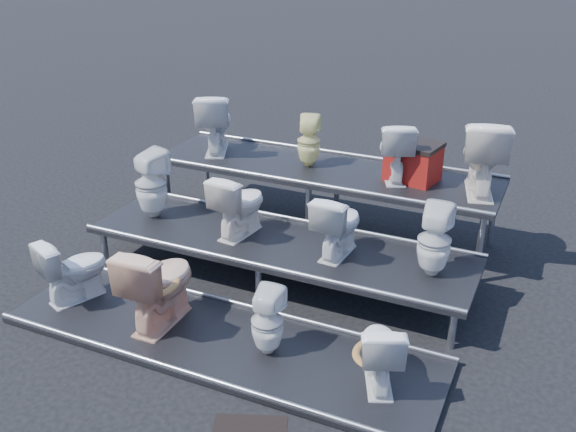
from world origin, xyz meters
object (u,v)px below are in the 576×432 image
at_px(toilet_2, 267,321).
at_px(toilet_6, 338,224).
at_px(toilet_3, 379,350).
at_px(toilet_9, 309,141).
at_px(toilet_7, 434,241).
at_px(toilet_0, 74,268).
at_px(toilet_5, 239,204).
at_px(red_crate, 413,164).
at_px(toilet_11, 483,155).
at_px(toilet_1, 159,283).
at_px(toilet_8, 215,122).
at_px(toilet_10, 395,150).
at_px(toilet_4, 151,184).

height_order(toilet_2, toilet_6, toilet_6).
relative_size(toilet_3, toilet_9, 1.04).
distance_m(toilet_2, toilet_9, 2.81).
xyz_separation_m(toilet_3, toilet_7, (0.12, 1.30, 0.44)).
xyz_separation_m(toilet_2, toilet_9, (-0.71, 2.60, 0.79)).
distance_m(toilet_0, toilet_7, 3.59).
bearing_deg(toilet_0, toilet_9, -97.34).
relative_size(toilet_6, toilet_9, 1.08).
bearing_deg(toilet_5, red_crate, -131.66).
bearing_deg(toilet_9, toilet_2, 90.31).
bearing_deg(toilet_7, toilet_11, -98.98).
bearing_deg(toilet_3, toilet_2, -22.93).
bearing_deg(toilet_3, toilet_1, -22.93).
xyz_separation_m(toilet_6, red_crate, (0.40, 1.36, 0.26)).
height_order(toilet_6, toilet_8, toilet_8).
relative_size(toilet_5, toilet_10, 1.01).
relative_size(toilet_2, toilet_6, 0.94).
distance_m(toilet_4, toilet_5, 1.14).
xyz_separation_m(toilet_11, red_crate, (-0.76, 0.06, -0.23)).
distance_m(toilet_3, toilet_7, 1.38).
relative_size(toilet_0, toilet_10, 0.98).
bearing_deg(red_crate, toilet_8, -167.99).
xyz_separation_m(toilet_5, toilet_8, (-1.05, 1.30, 0.43)).
distance_m(toilet_2, toilet_8, 3.40).
height_order(toilet_4, red_crate, red_crate).
bearing_deg(toilet_1, toilet_3, 179.09).
relative_size(toilet_10, toilet_11, 0.82).
bearing_deg(toilet_4, toilet_9, -118.96).
bearing_deg(toilet_10, toilet_7, 98.28).
bearing_deg(red_crate, toilet_10, -154.01).
bearing_deg(toilet_4, red_crate, -134.88).
relative_size(toilet_4, toilet_9, 1.28).
distance_m(toilet_1, toilet_9, 2.72).
height_order(toilet_9, red_crate, toilet_9).
xyz_separation_m(toilet_0, toilet_6, (2.34, 1.30, 0.39)).
height_order(toilet_2, toilet_8, toilet_8).
distance_m(toilet_3, toilet_8, 4.10).
distance_m(toilet_6, toilet_11, 1.81).
bearing_deg(toilet_8, red_crate, 156.92).
relative_size(toilet_2, toilet_3, 0.99).
bearing_deg(toilet_1, red_crate, -123.51).
xyz_separation_m(toilet_0, toilet_4, (0.06, 1.30, 0.46)).
distance_m(toilet_2, red_crate, 2.80).
distance_m(toilet_3, toilet_9, 3.23).
distance_m(toilet_1, toilet_4, 1.67).
bearing_deg(toilet_6, toilet_0, 33.01).
height_order(toilet_9, toilet_10, toilet_10).
height_order(toilet_8, toilet_11, toilet_11).
xyz_separation_m(toilet_4, toilet_7, (3.26, 0.00, -0.04)).
bearing_deg(toilet_2, toilet_9, -77.13).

